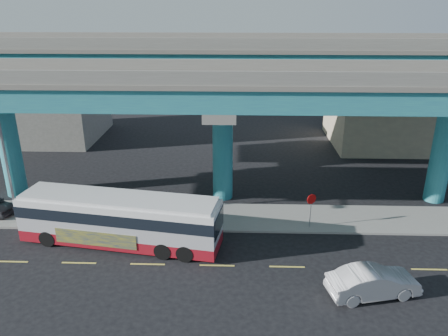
{
  "coord_description": "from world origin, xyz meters",
  "views": [
    {
      "loc": [
        1.09,
        -21.51,
        14.29
      ],
      "look_at": [
        0.26,
        4.0,
        4.33
      ],
      "focal_mm": 35.0,
      "sensor_mm": 36.0,
      "label": 1
    }
  ],
  "objects_px": {
    "street_lamp": "(0,156)",
    "transit_bus": "(120,218)",
    "sedan": "(373,282)",
    "stop_sign": "(311,204)"
  },
  "relations": [
    {
      "from": "stop_sign",
      "to": "transit_bus",
      "type": "bearing_deg",
      "value": -174.74
    },
    {
      "from": "street_lamp",
      "to": "transit_bus",
      "type": "bearing_deg",
      "value": -10.97
    },
    {
      "from": "transit_bus",
      "to": "stop_sign",
      "type": "distance_m",
      "value": 12.16
    },
    {
      "from": "street_lamp",
      "to": "stop_sign",
      "type": "distance_m",
      "value": 19.82
    },
    {
      "from": "street_lamp",
      "to": "stop_sign",
      "type": "bearing_deg",
      "value": 2.17
    },
    {
      "from": "sedan",
      "to": "stop_sign",
      "type": "xyz_separation_m",
      "value": [
        -2.17,
        6.86,
        1.08
      ]
    },
    {
      "from": "transit_bus",
      "to": "street_lamp",
      "type": "xyz_separation_m",
      "value": [
        -7.56,
        1.47,
        3.45
      ]
    },
    {
      "from": "sedan",
      "to": "stop_sign",
      "type": "bearing_deg",
      "value": 5.2
    },
    {
      "from": "sedan",
      "to": "stop_sign",
      "type": "distance_m",
      "value": 7.27
    },
    {
      "from": "sedan",
      "to": "street_lamp",
      "type": "height_order",
      "value": "street_lamp"
    }
  ]
}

